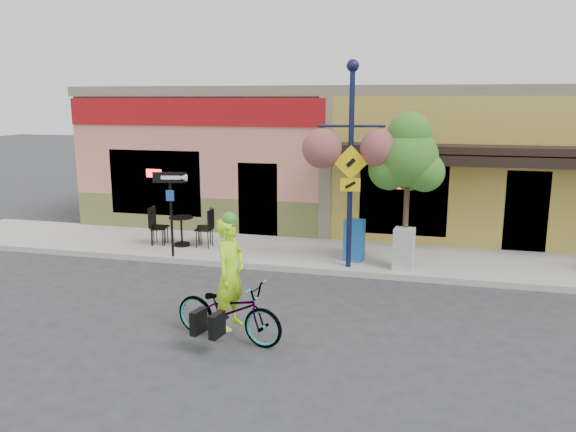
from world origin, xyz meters
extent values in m
plane|color=#2D2D30|center=(0.00, 0.00, 0.00)|extent=(90.00, 90.00, 0.00)
cube|color=#9E9B93|center=(0.00, 2.00, 0.07)|extent=(24.00, 3.00, 0.15)
cube|color=#A8A59E|center=(0.00, 0.55, 0.07)|extent=(24.00, 0.12, 0.15)
imported|color=maroon|center=(-1.42, -3.52, 0.54)|extent=(2.17, 1.12, 1.09)
imported|color=#B4FF1A|center=(-1.37, -3.52, 0.96)|extent=(0.59, 0.78, 1.93)
camera|label=1|loc=(1.80, -12.17, 4.14)|focal=35.00mm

